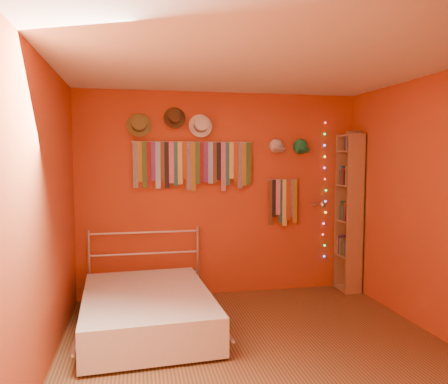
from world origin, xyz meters
TOP-DOWN VIEW (x-y plane):
  - ground at (0.00, 0.00)m, footprint 3.50×3.50m
  - back_wall at (0.00, 1.75)m, footprint 3.50×0.02m
  - right_wall at (1.75, 0.00)m, footprint 0.02×3.50m
  - left_wall at (-1.75, 0.00)m, footprint 0.02×3.50m
  - ceiling at (0.00, 0.00)m, footprint 3.50×3.50m
  - tie_rack at (-0.36, 1.68)m, footprint 1.45×0.03m
  - small_tie_rack at (0.79, 1.69)m, footprint 0.40×0.03m
  - fedora_olive at (-0.99, 1.65)m, footprint 0.29×0.16m
  - fedora_brown at (-0.58, 1.66)m, footprint 0.26×0.14m
  - fedora_white at (-0.27, 1.65)m, footprint 0.28×0.15m
  - cap_white at (0.69, 1.70)m, footprint 0.18×0.22m
  - cap_green at (1.01, 1.70)m, footprint 0.18×0.23m
  - fairy_lights at (1.36, 1.71)m, footprint 0.06×0.02m
  - reading_lamp at (1.22, 1.50)m, footprint 0.07×0.32m
  - bookshelf at (1.66, 1.53)m, footprint 0.25×0.34m
  - bed at (-0.95, 0.74)m, footprint 1.40×1.83m

SIDE VIEW (x-z plane):
  - ground at x=0.00m, z-range 0.00..0.00m
  - bed at x=-0.95m, z-range -0.23..0.64m
  - bookshelf at x=1.66m, z-range 0.02..2.02m
  - reading_lamp at x=1.22m, z-range 1.07..1.17m
  - small_tie_rack at x=0.79m, z-range 0.88..1.47m
  - back_wall at x=0.00m, z-range 0.00..2.50m
  - right_wall at x=1.75m, z-range 0.00..2.50m
  - left_wall at x=-1.75m, z-range 0.00..2.50m
  - fairy_lights at x=1.36m, z-range 0.40..2.16m
  - tie_rack at x=-0.36m, z-range 1.34..1.94m
  - cap_green at x=1.01m, z-range 1.75..1.94m
  - cap_white at x=0.69m, z-range 1.76..1.94m
  - fedora_olive at x=-0.99m, z-range 1.95..2.23m
  - fedora_white at x=-0.27m, z-range 1.95..2.23m
  - fedora_brown at x=-0.58m, z-range 2.05..2.31m
  - ceiling at x=0.00m, z-range 2.49..2.51m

